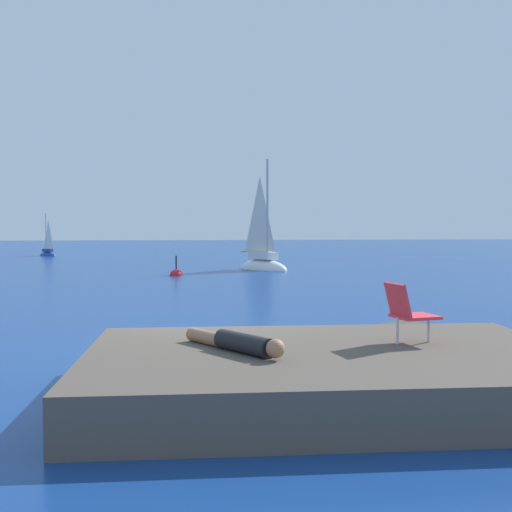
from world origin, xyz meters
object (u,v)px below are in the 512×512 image
person_sunbather (237,342)px  marker_buoy (176,276)px  sailboat_far (48,253)px  beach_chair (407,310)px  sailboat_near (263,263)px

person_sunbather → marker_buoy: 19.16m
sailboat_far → marker_buoy: sailboat_far is taller
sailboat_far → beach_chair: 39.19m
person_sunbather → beach_chair: (2.25, 0.25, 0.33)m
sailboat_near → marker_buoy: 5.08m
beach_chair → marker_buoy: bearing=88.2°
sailboat_far → person_sunbather: bearing=151.5°
marker_buoy → beach_chair: bearing=-80.6°
person_sunbather → beach_chair: 2.29m
sailboat_near → sailboat_far: sailboat_near is taller
sailboat_near → beach_chair: size_ratio=7.28×
sailboat_far → beach_chair: bearing=154.7°
sailboat_near → person_sunbather: bearing=-44.3°
sailboat_far → person_sunbather: 38.79m
beach_chair → sailboat_far: bearing=97.0°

